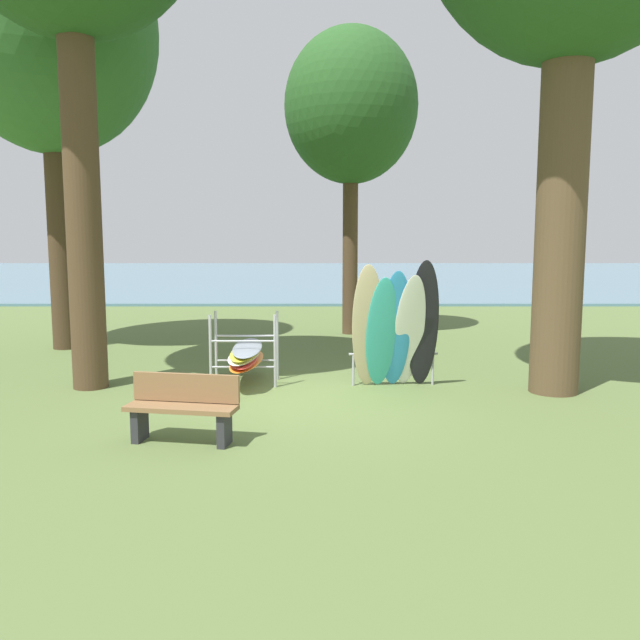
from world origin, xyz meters
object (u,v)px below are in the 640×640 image
(tree_far_left_back, at_px, (352,108))
(tree_mid_behind, at_px, (53,34))
(board_storage_rack, at_px, (247,354))
(leaning_board_pile, at_px, (397,329))
(park_bench, at_px, (184,407))

(tree_far_left_back, bearing_deg, tree_mid_behind, -161.04)
(tree_mid_behind, relative_size, board_storage_rack, 4.54)
(tree_far_left_back, bearing_deg, leaning_board_pile, -85.66)
(leaning_board_pile, relative_size, park_bench, 1.51)
(tree_mid_behind, distance_m, park_bench, 10.40)
(tree_far_left_back, xyz_separation_m, park_bench, (-2.51, -9.26, -5.35))
(leaning_board_pile, distance_m, board_storage_rack, 2.65)
(tree_far_left_back, height_order, leaning_board_pile, tree_far_left_back)
(tree_mid_behind, distance_m, tree_far_left_back, 7.13)
(leaning_board_pile, bearing_deg, tree_far_left_back, 94.34)
(tree_far_left_back, distance_m, park_bench, 10.98)
(tree_mid_behind, relative_size, tree_far_left_back, 1.24)
(tree_mid_behind, xyz_separation_m, park_bench, (4.15, -6.97, -6.50))
(leaning_board_pile, relative_size, board_storage_rack, 1.03)
(park_bench, bearing_deg, board_storage_rack, 82.81)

